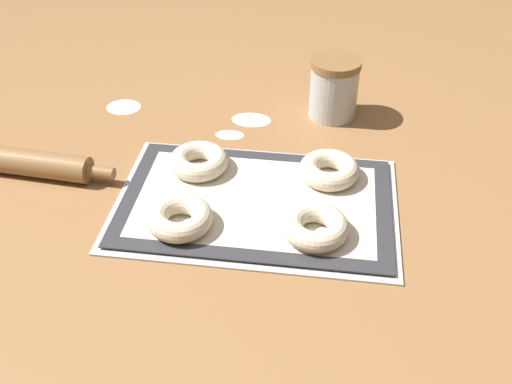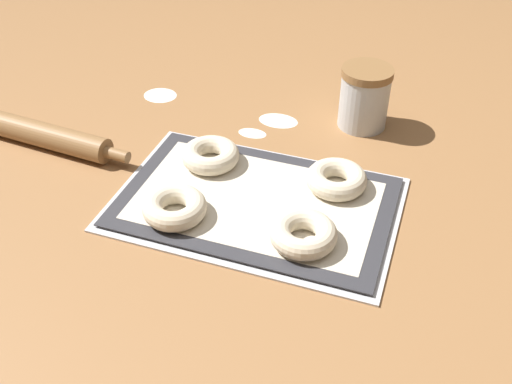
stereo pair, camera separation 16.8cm
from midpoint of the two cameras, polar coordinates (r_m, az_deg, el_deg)
The scene contains 12 objects.
ground_plane at distance 1.07m, azimuth -4.99°, elevation -1.49°, with size 2.80×2.80×0.00m, color olive.
baking_tray at distance 1.06m, azimuth -4.49°, elevation -1.34°, with size 0.50×0.33×0.01m.
baking_mat at distance 1.06m, azimuth -4.51°, elevation -1.11°, with size 0.48×0.30×0.00m.
bagel_front_left at distance 1.01m, azimuth -12.01°, elevation -2.73°, with size 0.11×0.11×0.04m.
bagel_front_right at distance 0.98m, azimuth 0.81°, elevation -3.65°, with size 0.11×0.11×0.04m.
bagel_back_left at distance 1.14m, azimuth -9.71°, elevation 2.66°, with size 0.11×0.11×0.04m.
bagel_back_right at distance 1.10m, azimuth 2.69°, elevation 1.87°, with size 0.11×0.11×0.04m.
flour_canister at distance 1.29m, azimuth 3.74°, elevation 9.68°, with size 0.11×0.11×0.13m.
rolling_pin at distance 1.26m, azimuth -26.15°, elevation 2.52°, with size 0.43×0.07×0.05m.
flour_patch_near at distance 1.40m, azimuth -15.93°, elevation 7.66°, with size 0.08×0.07×0.00m.
flour_patch_far at distance 1.25m, azimuth -6.36°, elevation 5.26°, with size 0.06×0.04×0.00m.
flour_patch_side at distance 1.30m, azimuth -4.15°, elevation 6.73°, with size 0.09×0.06×0.00m.
Camera 1 is at (0.12, -0.82, 0.68)m, focal length 42.00 mm.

